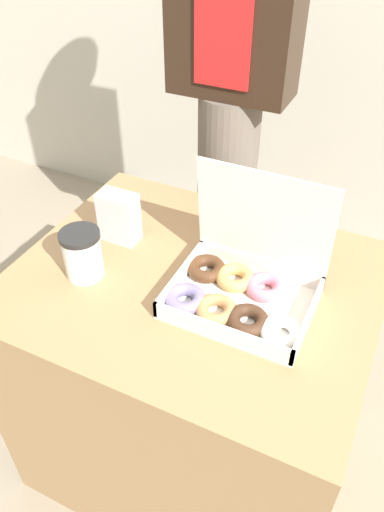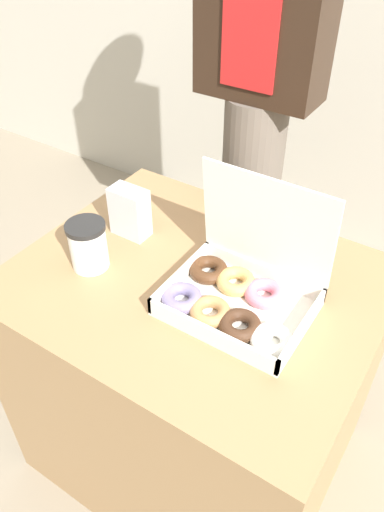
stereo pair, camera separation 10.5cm
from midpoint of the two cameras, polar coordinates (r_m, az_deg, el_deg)
name	(u,v)px [view 1 (the left image)]	position (r m, az deg, el deg)	size (l,w,h in m)	color
ground_plane	(193,446)	(1.70, -1.73, -21.01)	(14.00, 14.00, 0.00)	gray
table	(194,377)	(1.40, -2.02, -13.73)	(0.82, 0.66, 0.72)	#99754C
donut_box	(240,286)	(1.05, 2.66, -3.55)	(0.31, 0.23, 0.27)	white
coffee_cup	(82,254)	(1.14, -15.02, 0.13)	(0.09, 0.09, 0.12)	white
napkin_holder	(119,217)	(1.23, -10.80, 4.29)	(0.09, 0.05, 0.13)	silver
person_customer	(233,64)	(1.49, 2.54, 21.06)	(0.35, 0.23, 1.75)	#665B51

